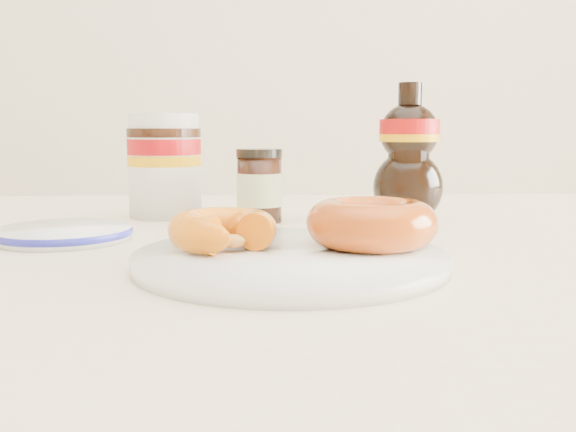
{
  "coord_description": "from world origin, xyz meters",
  "views": [
    {
      "loc": [
        -0.03,
        -0.53,
        0.86
      ],
      "look_at": [
        -0.01,
        0.03,
        0.79
      ],
      "focal_mm": 40.0,
      "sensor_mm": 36.0,
      "label": 1
    }
  ],
  "objects_px": {
    "donut_whole": "(371,223)",
    "nutella_jar": "(165,162)",
    "syrup_bottle": "(409,152)",
    "blue_rim_saucer": "(64,233)",
    "plate": "(290,259)",
    "dining_table": "(294,321)",
    "donut_bitten": "(223,230)",
    "dark_jar": "(259,187)"
  },
  "relations": [
    {
      "from": "donut_whole",
      "to": "plate",
      "type": "bearing_deg",
      "value": -160.86
    },
    {
      "from": "plate",
      "to": "dining_table",
      "type": "bearing_deg",
      "value": 85.95
    },
    {
      "from": "donut_bitten",
      "to": "donut_whole",
      "type": "bearing_deg",
      "value": 24.15
    },
    {
      "from": "dining_table",
      "to": "nutella_jar",
      "type": "bearing_deg",
      "value": 129.79
    },
    {
      "from": "nutella_jar",
      "to": "syrup_bottle",
      "type": "bearing_deg",
      "value": -8.2
    },
    {
      "from": "donut_whole",
      "to": "nutella_jar",
      "type": "relative_size",
      "value": 0.85
    },
    {
      "from": "syrup_bottle",
      "to": "nutella_jar",
      "type": "bearing_deg",
      "value": 171.8
    },
    {
      "from": "syrup_bottle",
      "to": "blue_rim_saucer",
      "type": "relative_size",
      "value": 1.23
    },
    {
      "from": "donut_bitten",
      "to": "dark_jar",
      "type": "xyz_separation_m",
      "value": [
        0.03,
        0.24,
        0.01
      ]
    },
    {
      "from": "dining_table",
      "to": "dark_jar",
      "type": "height_order",
      "value": "dark_jar"
    },
    {
      "from": "dark_jar",
      "to": "blue_rim_saucer",
      "type": "bearing_deg",
      "value": -148.2
    },
    {
      "from": "donut_whole",
      "to": "nutella_jar",
      "type": "bearing_deg",
      "value": 127.03
    },
    {
      "from": "dining_table",
      "to": "donut_whole",
      "type": "xyz_separation_m",
      "value": [
        0.06,
        -0.1,
        0.12
      ]
    },
    {
      "from": "donut_bitten",
      "to": "dark_jar",
      "type": "distance_m",
      "value": 0.24
    },
    {
      "from": "donut_whole",
      "to": "syrup_bottle",
      "type": "distance_m",
      "value": 0.26
    },
    {
      "from": "plate",
      "to": "dark_jar",
      "type": "bearing_deg",
      "value": 95.88
    },
    {
      "from": "plate",
      "to": "syrup_bottle",
      "type": "height_order",
      "value": "syrup_bottle"
    },
    {
      "from": "donut_whole",
      "to": "blue_rim_saucer",
      "type": "distance_m",
      "value": 0.31
    },
    {
      "from": "plate",
      "to": "donut_bitten",
      "type": "distance_m",
      "value": 0.06
    },
    {
      "from": "dark_jar",
      "to": "nutella_jar",
      "type": "bearing_deg",
      "value": 155.85
    },
    {
      "from": "dining_table",
      "to": "blue_rim_saucer",
      "type": "relative_size",
      "value": 10.41
    },
    {
      "from": "plate",
      "to": "blue_rim_saucer",
      "type": "bearing_deg",
      "value": 148.55
    },
    {
      "from": "plate",
      "to": "nutella_jar",
      "type": "relative_size",
      "value": 1.95
    },
    {
      "from": "dining_table",
      "to": "dark_jar",
      "type": "distance_m",
      "value": 0.19
    },
    {
      "from": "donut_bitten",
      "to": "dark_jar",
      "type": "relative_size",
      "value": 1.03
    },
    {
      "from": "blue_rim_saucer",
      "to": "nutella_jar",
      "type": "bearing_deg",
      "value": 66.75
    },
    {
      "from": "donut_whole",
      "to": "syrup_bottle",
      "type": "bearing_deg",
      "value": 70.64
    },
    {
      "from": "syrup_bottle",
      "to": "plate",
      "type": "bearing_deg",
      "value": -120.11
    },
    {
      "from": "nutella_jar",
      "to": "dark_jar",
      "type": "distance_m",
      "value": 0.13
    },
    {
      "from": "dining_table",
      "to": "donut_bitten",
      "type": "xyz_separation_m",
      "value": [
        -0.06,
        -0.11,
        0.11
      ]
    },
    {
      "from": "dining_table",
      "to": "syrup_bottle",
      "type": "height_order",
      "value": "syrup_bottle"
    },
    {
      "from": "donut_bitten",
      "to": "donut_whole",
      "type": "height_order",
      "value": "donut_whole"
    },
    {
      "from": "plate",
      "to": "nutella_jar",
      "type": "height_order",
      "value": "nutella_jar"
    },
    {
      "from": "dining_table",
      "to": "syrup_bottle",
      "type": "bearing_deg",
      "value": 44.39
    },
    {
      "from": "dark_jar",
      "to": "donut_whole",
      "type": "bearing_deg",
      "value": -67.58
    },
    {
      "from": "plate",
      "to": "blue_rim_saucer",
      "type": "distance_m",
      "value": 0.26
    },
    {
      "from": "dark_jar",
      "to": "blue_rim_saucer",
      "type": "xyz_separation_m",
      "value": [
        -0.19,
        -0.12,
        -0.04
      ]
    },
    {
      "from": "donut_bitten",
      "to": "syrup_bottle",
      "type": "distance_m",
      "value": 0.33
    },
    {
      "from": "dining_table",
      "to": "donut_whole",
      "type": "bearing_deg",
      "value": -58.7
    },
    {
      "from": "donut_bitten",
      "to": "syrup_bottle",
      "type": "xyz_separation_m",
      "value": [
        0.21,
        0.25,
        0.05
      ]
    },
    {
      "from": "syrup_bottle",
      "to": "blue_rim_saucer",
      "type": "height_order",
      "value": "syrup_bottle"
    },
    {
      "from": "dining_table",
      "to": "plate",
      "type": "height_order",
      "value": "plate"
    }
  ]
}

